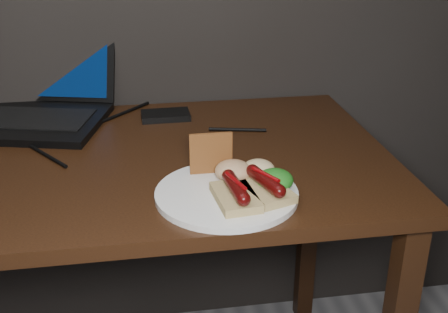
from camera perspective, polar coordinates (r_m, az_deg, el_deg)
name	(u,v)px	position (r m, az deg, el deg)	size (l,w,h in m)	color
desk	(74,197)	(1.29, -14.96, -3.96)	(1.40, 0.70, 0.75)	#351C0D
laptop	(34,98)	(1.52, -18.75, 5.64)	(0.45, 0.44, 0.25)	black
hard_drive	(166,115)	(1.46, -5.96, 4.17)	(0.12, 0.07, 0.02)	black
desk_cables	(63,136)	(1.38, -16.00, 2.00)	(0.94, 0.39, 0.01)	black
plate	(227,194)	(1.06, 0.26, -3.82)	(0.27, 0.27, 0.01)	white
bread_sausage_center	(236,193)	(1.01, 1.19, -3.71)	(0.08, 0.12, 0.04)	tan
bread_sausage_right	(265,186)	(1.04, 4.21, -3.03)	(0.10, 0.13, 0.04)	tan
crispbread	(211,153)	(1.11, -1.34, 0.33)	(0.09, 0.01, 0.09)	#955728
salad_greens	(275,180)	(1.06, 5.19, -2.38)	(0.07, 0.07, 0.04)	#125C14
salsa_mound	(233,171)	(1.09, 0.94, -1.47)	(0.07, 0.07, 0.04)	#932C0E
coleslaw_mound	(259,169)	(1.10, 3.53, -1.28)	(0.06, 0.06, 0.04)	beige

